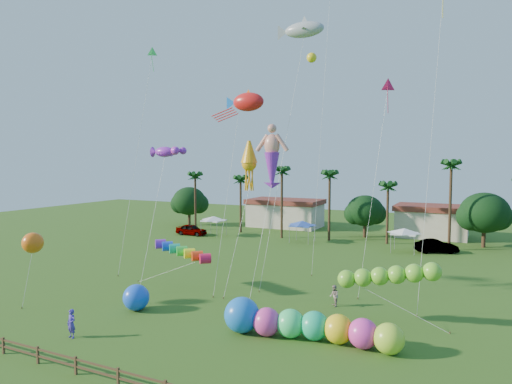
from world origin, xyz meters
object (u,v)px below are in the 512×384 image
at_px(car_a, 191,230).
at_px(caterpillar_inflatable, 303,325).
at_px(spectator_a, 71,324).
at_px(car_b, 436,246).
at_px(blue_ball, 136,297).
at_px(spectator_b, 334,296).

bearing_deg(car_a, caterpillar_inflatable, -137.75).
bearing_deg(car_a, spectator_a, -158.13).
xyz_separation_m(car_a, spectator_a, (16.24, -37.62, 0.11)).
height_order(car_a, caterpillar_inflatable, caterpillar_inflatable).
bearing_deg(car_b, blue_ball, 127.78).
distance_m(car_a, blue_ball, 35.48).
relative_size(car_b, caterpillar_inflatable, 0.43).
height_order(car_b, spectator_a, spectator_a).
bearing_deg(spectator_a, spectator_b, 52.70).
height_order(car_b, spectator_b, spectator_b).
distance_m(spectator_a, spectator_b, 19.35).
bearing_deg(caterpillar_inflatable, car_a, 127.86).
distance_m(caterpillar_inflatable, blue_ball, 13.59).
xyz_separation_m(car_a, blue_ball, (16.35, -31.49, 0.17)).
height_order(spectator_a, caterpillar_inflatable, caterpillar_inflatable).
bearing_deg(blue_ball, car_b, 60.71).
relative_size(car_a, spectator_b, 2.89).
bearing_deg(caterpillar_inflatable, spectator_b, 85.27).
xyz_separation_m(car_a, spectator_b, (29.79, -23.80, 0.01)).
height_order(car_b, caterpillar_inflatable, caterpillar_inflatable).
xyz_separation_m(spectator_a, caterpillar_inflatable, (13.70, 6.32, 0.06)).
bearing_deg(car_a, car_b, -87.90).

